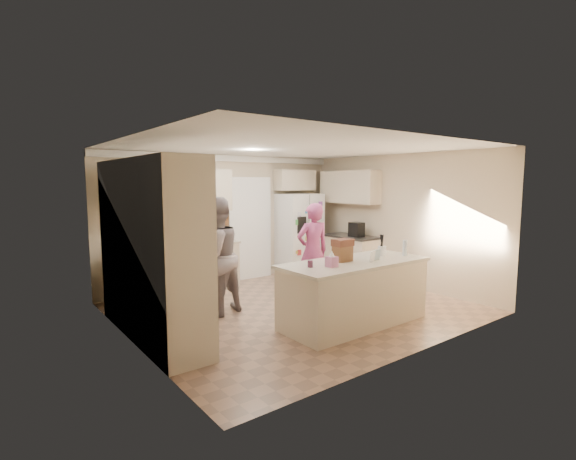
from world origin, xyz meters
TOP-DOWN VIEW (x-y plane):
  - floor at (0.00, 0.00)m, footprint 5.20×4.60m
  - ceiling at (0.00, 0.00)m, footprint 5.20×4.60m
  - wall_back at (0.00, 2.31)m, footprint 5.20×0.02m
  - wall_front at (0.00, -2.31)m, footprint 5.20×0.02m
  - wall_left at (-2.61, 0.00)m, footprint 0.02×4.60m
  - wall_right at (2.61, 0.00)m, footprint 0.02×4.60m
  - crown_back at (0.00, 2.26)m, footprint 5.20×0.08m
  - pantry_bank at (-2.30, 0.20)m, footprint 0.60×2.60m
  - back_base_cab at (-1.15, 2.00)m, footprint 2.20×0.60m
  - back_countertop at (-1.15, 1.99)m, footprint 2.24×0.63m
  - back_upper_cab at (-1.15, 2.12)m, footprint 2.20×0.35m
  - doorway_opening at (0.55, 2.28)m, footprint 0.90×0.06m
  - doorway_casing at (0.55, 2.24)m, footprint 1.02×0.03m
  - wall_frame_upper at (0.02, 2.27)m, footprint 0.15×0.02m
  - wall_frame_lower at (0.02, 2.27)m, footprint 0.15×0.02m
  - refrigerator at (1.65, 1.97)m, footprint 0.91×0.71m
  - fridge_seam at (1.65, 1.62)m, footprint 0.02×0.02m
  - fridge_dispenser at (1.43, 1.61)m, footprint 0.22×0.03m
  - fridge_handle_l at (1.60, 1.60)m, footprint 0.02×0.02m
  - fridge_handle_r at (1.70, 1.60)m, footprint 0.02×0.02m
  - over_fridge_cab at (1.65, 2.12)m, footprint 0.95×0.35m
  - right_base_cab at (2.30, 1.00)m, footprint 0.60×1.20m
  - right_countertop at (2.29, 1.00)m, footprint 0.63×1.24m
  - right_upper_cab at (2.43, 1.20)m, footprint 0.35×1.50m
  - coffee_maker at (2.25, 0.80)m, footprint 0.22×0.28m
  - island_base at (0.20, -1.10)m, footprint 2.20×0.90m
  - island_top at (0.20, -1.10)m, footprint 2.28×0.96m
  - utensil_crock at (0.85, -1.05)m, footprint 0.13×0.13m
  - tissue_box at (-0.35, -1.20)m, footprint 0.13×0.13m
  - tissue_plume at (-0.35, -1.20)m, footprint 0.08×0.08m
  - dollhouse_body at (0.05, -1.00)m, footprint 0.26×0.18m
  - dollhouse_roof at (0.05, -1.00)m, footprint 0.28×0.20m
  - jam_jar at (-0.60, -1.05)m, footprint 0.07×0.07m
  - greeting_card_a at (0.35, -1.30)m, footprint 0.12×0.06m
  - greeting_card_b at (0.50, -1.25)m, footprint 0.12×0.05m
  - water_bottle at (1.15, -1.25)m, footprint 0.07×0.07m
  - shaker_salt at (1.02, -0.88)m, footprint 0.05×0.05m
  - shaker_pepper at (1.09, -0.88)m, footprint 0.05×0.05m
  - teen_boy at (-1.19, 0.50)m, footprint 1.04×0.90m
  - teen_girl at (0.59, 0.27)m, footprint 0.68×0.51m
  - fridge_magnets at (1.65, 1.61)m, footprint 0.76×0.02m

SIDE VIEW (x-z plane):
  - floor at x=0.00m, z-range -0.02..0.00m
  - back_base_cab at x=-1.15m, z-range 0.00..0.88m
  - right_base_cab at x=2.30m, z-range 0.00..0.88m
  - island_base at x=0.20m, z-range 0.00..0.88m
  - teen_girl at x=0.59m, z-range 0.00..1.69m
  - back_countertop at x=-1.15m, z-range 0.88..0.92m
  - refrigerator at x=1.65m, z-range 0.00..1.80m
  - fridge_seam at x=1.65m, z-range 0.01..1.79m
  - right_countertop at x=2.29m, z-range 0.88..0.92m
  - island_top at x=0.20m, z-range 0.88..0.93m
  - fridge_magnets at x=1.65m, z-range 0.18..1.62m
  - teen_boy at x=-1.19m, z-range 0.00..1.83m
  - jam_jar at x=-0.60m, z-range 0.93..1.02m
  - shaker_salt at x=1.02m, z-range 0.93..1.02m
  - shaker_pepper at x=1.09m, z-range 0.93..1.02m
  - tissue_box at x=-0.35m, z-range 0.93..1.07m
  - utensil_crock at x=0.85m, z-range 0.93..1.07m
  - greeting_card_a at x=0.35m, z-range 0.93..1.08m
  - greeting_card_b at x=0.50m, z-range 0.93..1.08m
  - dollhouse_body at x=0.05m, z-range 0.93..1.15m
  - water_bottle at x=1.15m, z-range 0.92..1.17m
  - doorway_opening at x=0.55m, z-range 0.00..2.10m
  - doorway_casing at x=0.55m, z-range -0.06..2.16m
  - fridge_handle_l at x=1.60m, z-range 0.62..1.48m
  - fridge_handle_r at x=1.70m, z-range 0.62..1.48m
  - coffee_maker at x=2.25m, z-range 0.92..1.22m
  - tissue_plume at x=-0.35m, z-range 1.06..1.15m
  - fridge_dispenser at x=1.43m, z-range 0.97..1.32m
  - pantry_bank at x=-2.30m, z-range 0.00..2.35m
  - dollhouse_roof at x=0.05m, z-range 1.15..1.25m
  - wall_frame_lower at x=0.02m, z-range 1.18..1.38m
  - wall_back at x=0.00m, z-range 0.00..2.60m
  - wall_front at x=0.00m, z-range 0.00..2.60m
  - wall_left at x=-2.61m, z-range 0.00..2.60m
  - wall_right at x=2.61m, z-range 0.00..2.60m
  - wall_frame_upper at x=0.02m, z-range 1.45..1.65m
  - back_upper_cab at x=-1.15m, z-range 1.50..2.30m
  - right_upper_cab at x=2.43m, z-range 1.60..2.30m
  - over_fridge_cab at x=1.65m, z-range 1.88..2.33m
  - crown_back at x=0.00m, z-range 2.47..2.59m
  - ceiling at x=0.00m, z-range 2.60..2.62m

